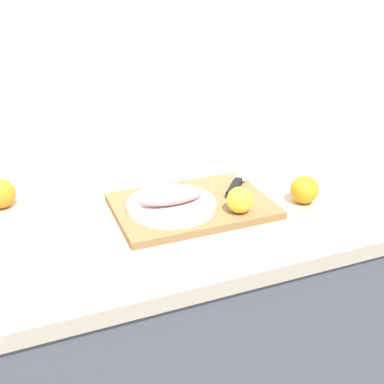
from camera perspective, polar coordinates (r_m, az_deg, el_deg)
back_wall at (r=1.36m, az=-13.00°, el=15.40°), size 3.20×0.05×2.50m
kitchen_counter at (r=1.44m, az=-7.38°, el=-20.00°), size 2.00×0.60×0.90m
cutting_board at (r=1.23m, az=0.00°, el=-1.69°), size 0.41×0.29×0.02m
white_plate at (r=1.20m, az=-2.56°, el=-1.60°), size 0.23×0.23×0.01m
fish_fillet at (r=1.19m, az=-2.58°, el=-0.50°), size 0.17×0.07×0.04m
chef_knife at (r=1.34m, az=5.75°, el=1.42°), size 0.21×0.24×0.02m
lemon_0 at (r=1.17m, az=5.90°, el=-0.98°), size 0.07×0.07×0.07m
orange_1 at (r=1.29m, az=13.65°, el=0.27°), size 0.08×0.08×0.08m
orange_3 at (r=1.33m, az=-22.50°, el=-0.20°), size 0.08×0.08×0.08m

